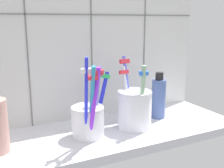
{
  "coord_description": "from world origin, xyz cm",
  "views": [
    {
      "loc": [
        -26.87,
        -55.0,
        27.35
      ],
      "look_at": [
        0.0,
        -0.87,
        13.4
      ],
      "focal_mm": 44.26,
      "sensor_mm": 36.0,
      "label": 1
    }
  ],
  "objects": [
    {
      "name": "tile_wall_back",
      "position": [
        -0.0,
        12.0,
        22.5
      ],
      "size": [
        64.0,
        2.2,
        45.0
      ],
      "color": "silver",
      "rests_on": "ground"
    },
    {
      "name": "toothbrush_cup_right",
      "position": [
        6.04,
        -0.79,
        6.96
      ],
      "size": [
        8.25,
        10.44,
        16.76
      ],
      "color": "white",
      "rests_on": "counter_slab"
    },
    {
      "name": "soap_bottle",
      "position": [
        15.35,
        2.36,
        7.47
      ],
      "size": [
        3.69,
        3.69,
        12.26
      ],
      "color": "#4A61A1",
      "rests_on": "counter_slab"
    },
    {
      "name": "toothbrush_cup_left",
      "position": [
        -5.87,
        -1.12,
        6.4
      ],
      "size": [
        10.98,
        12.17,
        18.55
      ],
      "color": "white",
      "rests_on": "counter_slab"
    },
    {
      "name": "counter_slab",
      "position": [
        0.0,
        0.0,
        1.0
      ],
      "size": [
        64.0,
        22.0,
        2.0
      ],
      "primitive_type": "cube",
      "color": "silver",
      "rests_on": "ground"
    }
  ]
}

